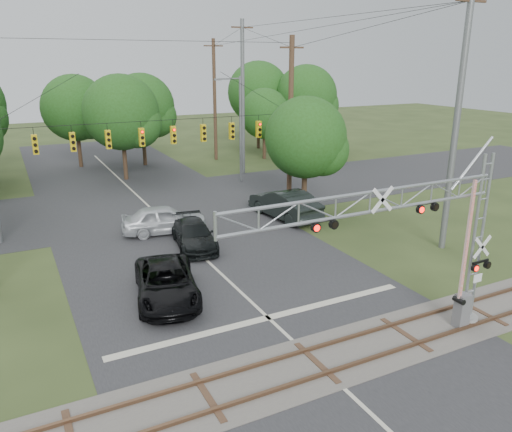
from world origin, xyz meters
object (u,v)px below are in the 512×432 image
crossing_gantry (416,234)px  streetlight (239,124)px  traffic_signal_span (171,131)px  sedan_silver (164,219)px  car_dark (194,235)px  pickup_black (166,283)px

crossing_gantry → streetlight: (5.22, 25.62, 0.62)m
traffic_signal_span → sedan_silver: size_ratio=3.88×
car_dark → sedan_silver: size_ratio=0.98×
car_dark → pickup_black: bearing=-111.8°
pickup_black → streetlight: bearing=68.7°
crossing_gantry → sedan_silver: 16.71m
sedan_silver → streetlight: streetlight is taller
car_dark → sedan_silver: 3.12m
crossing_gantry → streetlight: 26.15m
streetlight → traffic_signal_span: bearing=-137.9°
pickup_black → traffic_signal_span: bearing=82.1°
crossing_gantry → pickup_black: crossing_gantry is taller
traffic_signal_span → streetlight: (8.03, 7.26, -0.83)m
sedan_silver → streetlight: bearing=-35.2°
car_dark → streetlight: size_ratio=0.56×
traffic_signal_span → car_dark: bearing=-97.4°
crossing_gantry → traffic_signal_span: (-2.80, 18.35, 1.45)m
pickup_black → streetlight: streetlight is taller
pickup_black → car_dark: bearing=71.1°
crossing_gantry → pickup_black: 10.58m
traffic_signal_span → sedan_silver: bearing=-120.0°
sedan_silver → car_dark: bearing=-157.1°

